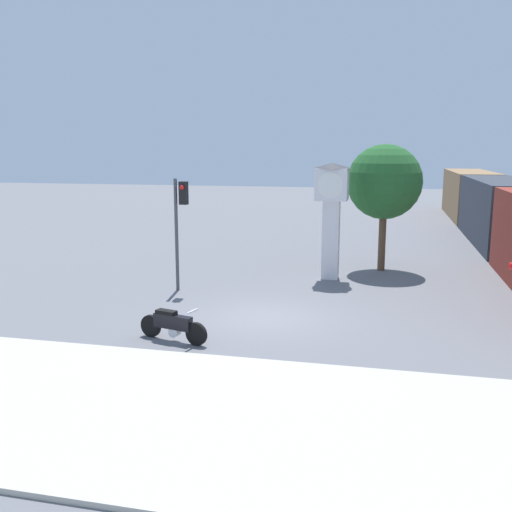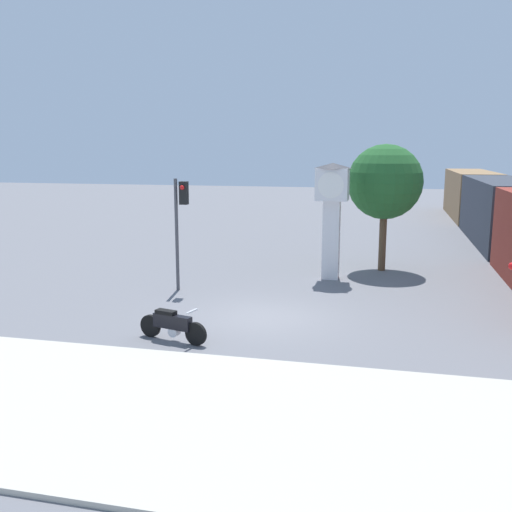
% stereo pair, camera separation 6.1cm
% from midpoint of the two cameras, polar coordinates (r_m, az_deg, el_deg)
% --- Properties ---
extents(ground_plane, '(120.00, 120.00, 0.00)m').
position_cam_midpoint_polar(ground_plane, '(17.29, 0.65, -6.18)').
color(ground_plane, slate).
extents(sidewalk_strip, '(36.00, 6.00, 0.10)m').
position_cam_midpoint_polar(sidewalk_strip, '(11.32, -6.87, -15.38)').
color(sidewalk_strip, '#BCB7A8').
rests_on(sidewalk_strip, ground_plane).
extents(motorcycle, '(2.04, 0.70, 0.92)m').
position_cam_midpoint_polar(motorcycle, '(15.29, -8.44, -6.84)').
color(motorcycle, black).
rests_on(motorcycle, ground_plane).
extents(clock_tower, '(1.46, 1.46, 4.49)m').
position_cam_midpoint_polar(clock_tower, '(22.18, 7.49, 5.36)').
color(clock_tower, white).
rests_on(clock_tower, ground_plane).
extents(freight_train, '(2.80, 35.99, 3.40)m').
position_cam_midpoint_polar(freight_train, '(33.47, 23.10, 4.13)').
color(freight_train, maroon).
rests_on(freight_train, ground_plane).
extents(traffic_light, '(0.50, 0.35, 4.00)m').
position_cam_midpoint_polar(traffic_light, '(20.25, -7.70, 4.18)').
color(traffic_light, '#47474C').
rests_on(traffic_light, ground_plane).
extents(street_tree, '(3.06, 3.06, 5.22)m').
position_cam_midpoint_polar(street_tree, '(24.04, 12.65, 7.21)').
color(street_tree, brown).
rests_on(street_tree, ground_plane).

